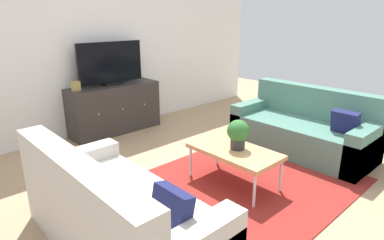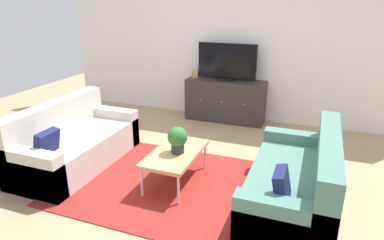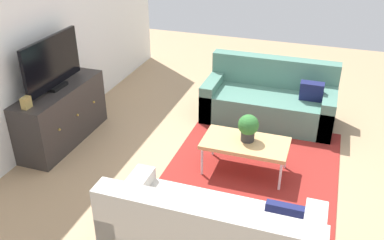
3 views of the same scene
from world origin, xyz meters
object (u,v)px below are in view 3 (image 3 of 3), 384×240
object	(u,v)px
couch_right_side	(270,100)
flat_screen_tv	(52,63)
tv_console	(62,115)
coffee_table	(245,144)
potted_plant	(248,127)
mantel_clock	(26,103)

from	to	relation	value
couch_right_side	flat_screen_tv	distance (m)	2.91
tv_console	coffee_table	bearing A→B (deg)	-88.81
flat_screen_tv	couch_right_side	bearing A→B (deg)	-58.72
potted_plant	tv_console	xyz separation A→B (m)	(-0.08, 2.34, -0.21)
tv_console	flat_screen_tv	world-z (taller)	flat_screen_tv
tv_console	potted_plant	bearing A→B (deg)	-87.98
coffee_table	flat_screen_tv	bearing A→B (deg)	91.18
mantel_clock	flat_screen_tv	bearing A→B (deg)	2.00
couch_right_side	coffee_table	size ratio (longest dim) A/B	1.85
couch_right_side	potted_plant	world-z (taller)	couch_right_side
potted_plant	mantel_clock	size ratio (longest dim) A/B	2.39
couch_right_side	mantel_clock	xyz separation A→B (m)	(-2.03, 2.37, 0.52)
tv_console	flat_screen_tv	size ratio (longest dim) A/B	1.35
couch_right_side	coffee_table	world-z (taller)	couch_right_side
coffee_table	potted_plant	distance (m)	0.21
potted_plant	flat_screen_tv	xyz separation A→B (m)	(-0.08, 2.36, 0.48)
couch_right_side	mantel_clock	world-z (taller)	mantel_clock
potted_plant	tv_console	bearing A→B (deg)	92.02
tv_console	mantel_clock	distance (m)	0.72
couch_right_side	flat_screen_tv	bearing A→B (deg)	121.28
coffee_table	flat_screen_tv	distance (m)	2.45
potted_plant	mantel_clock	distance (m)	2.44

